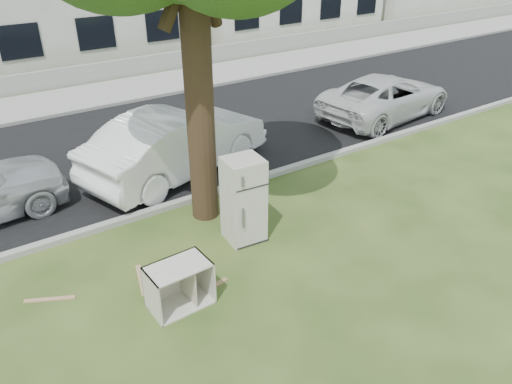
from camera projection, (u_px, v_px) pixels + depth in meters
ground at (271, 250)px, 9.32m from camera, size 120.00×120.00×0.00m
road at (144, 144)px, 13.68m from camera, size 120.00×7.00×0.01m
kerb_near at (207, 196)px, 11.10m from camera, size 120.00×0.18×0.12m
kerb_far at (101, 108)px, 16.26m from camera, size 120.00×0.18×0.12m
sidewalk at (87, 97)px, 17.31m from camera, size 120.00×2.80×0.01m
low_wall at (72, 76)px, 18.31m from camera, size 120.00×0.15×0.70m
fridge at (244, 200)px, 9.28m from camera, size 0.75×0.70×1.67m
cabinet at (179, 285)px, 7.82m from camera, size 0.99×0.64×0.76m
plank_a at (201, 294)px, 8.20m from camera, size 1.14×0.32×0.02m
plank_b at (50, 299)px, 8.10m from camera, size 0.76×0.43×0.02m
plank_c at (141, 280)px, 8.52m from camera, size 0.32×0.86×0.02m
car_center at (177, 142)px, 11.79m from camera, size 5.07×3.04×1.58m
car_right at (386, 96)px, 15.29m from camera, size 4.87×2.68×1.29m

